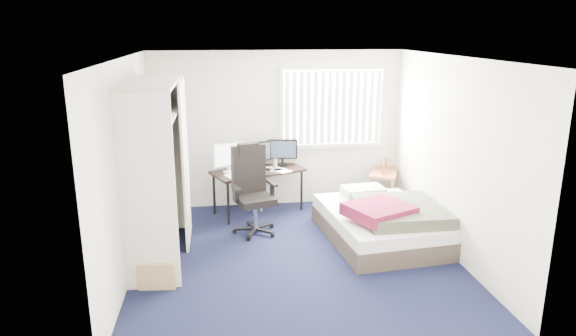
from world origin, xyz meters
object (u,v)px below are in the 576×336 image
(nightstand, at_px, (384,174))
(office_chair, at_px, (253,199))
(desk, at_px, (257,167))
(bed, at_px, (383,221))

(nightstand, bearing_deg, office_chair, -157.89)
(desk, height_order, office_chair, office_chair)
(nightstand, bearing_deg, desk, -177.44)
(nightstand, xyz_separation_m, bed, (-0.48, -1.48, -0.24))
(desk, bearing_deg, bed, -40.62)
(desk, relative_size, nightstand, 1.65)
(desk, distance_m, nightstand, 2.11)
(desk, relative_size, office_chair, 1.22)
(office_chair, height_order, nightstand, office_chair)
(office_chair, bearing_deg, bed, -18.13)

